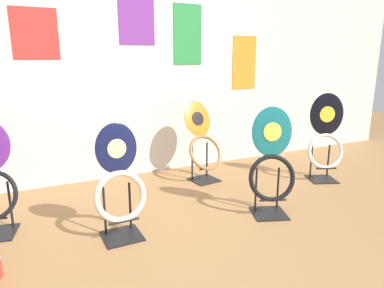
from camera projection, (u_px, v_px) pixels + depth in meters
The scene contains 6 objects.
ground_plane at pixel (229, 273), 2.12m from camera, with size 14.00×14.00×0.00m, color #A37547.
wall_back at pixel (127, 59), 3.67m from camera, with size 8.00×0.07×2.60m.
toilet_seat_display_navy_moon at pixel (119, 186), 2.46m from camera, with size 0.39×0.29×0.86m.
toilet_seat_display_teal_sax at pixel (272, 168), 2.84m from camera, with size 0.42×0.36×0.92m.
toilet_seat_display_orange_sun at pixel (203, 144), 3.69m from camera, with size 0.42×0.40×0.85m.
toilet_seat_display_jazz_black at pixel (325, 140), 3.67m from camera, with size 0.41×0.36×0.95m.
Camera 1 is at (-1.02, -1.58, 1.29)m, focal length 32.00 mm.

